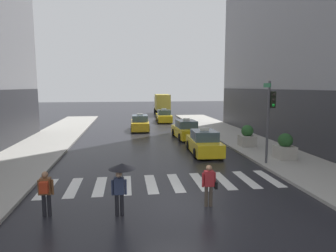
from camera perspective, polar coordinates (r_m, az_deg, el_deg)
ground_plane at (r=11.62m, az=1.06°, el=-15.79°), size 160.00×160.00×0.00m
crosswalk_markings at (r=14.39m, az=-0.88°, el=-11.06°), size 11.30×2.80×0.01m
traffic_light_pole at (r=17.91m, az=19.24°, el=2.87°), size 0.44×0.84×4.80m
taxi_lead at (r=20.53m, az=7.01°, el=-3.33°), size 2.06×4.60×1.80m
taxi_second at (r=26.45m, az=3.53°, el=-0.81°), size 2.08×4.61×1.80m
taxi_third at (r=31.27m, az=-5.49°, el=0.49°), size 2.02×4.58×1.80m
taxi_fourth at (r=38.42m, az=-0.80°, el=1.86°), size 2.04×4.59×1.80m
box_truck at (r=48.58m, az=-1.20°, el=4.42°), size 2.49×7.61×3.35m
pedestrian_with_umbrella at (r=10.65m, az=-9.15°, el=-9.40°), size 0.96×0.96×1.94m
pedestrian_with_backpack at (r=11.49m, az=-22.74°, el=-11.48°), size 0.55×0.43×1.65m
pedestrian_with_handbag at (r=11.61m, az=8.01°, el=-10.95°), size 0.60×0.24×1.65m
planter_near_corner at (r=19.72m, az=21.82°, el=-3.85°), size 1.10×1.10×1.60m
planter_mid_block at (r=22.98m, az=15.15°, el=-1.98°), size 1.10×1.10×1.60m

